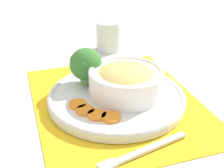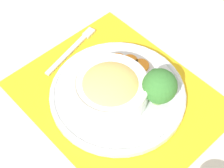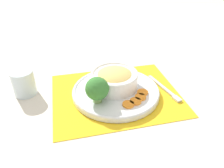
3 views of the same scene
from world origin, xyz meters
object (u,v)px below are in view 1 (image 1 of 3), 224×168
broccoli_floret (86,65)px  water_glass (109,37)px  bowl (126,79)px  fork (135,154)px

broccoli_floret → water_glass: size_ratio=0.98×
bowl → fork: size_ratio=0.94×
bowl → fork: 0.20m
water_glass → fork: water_glass is taller
bowl → water_glass: (0.32, -0.05, -0.01)m
bowl → water_glass: bearing=-9.0°
broccoli_floret → bowl: bearing=-133.1°
water_glass → broccoli_floret: bearing=152.9°
bowl → fork: (-0.19, 0.05, -0.05)m
water_glass → bowl: bearing=171.0°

